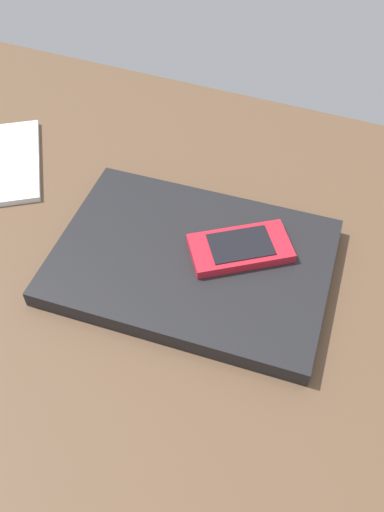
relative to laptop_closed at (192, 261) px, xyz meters
The scene contains 3 objects.
desk_surface 5.72cm from the laptop_closed, 131.82° to the left, with size 120.00×80.00×3.00cm, color brown.
laptop_closed is the anchor object (origin of this frame).
cell_phone_on_laptop 5.82cm from the laptop_closed, 152.45° to the right, with size 12.78×11.26×1.29cm.
Camera 1 is at (-11.35, 33.77, 52.49)cm, focal length 38.09 mm.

